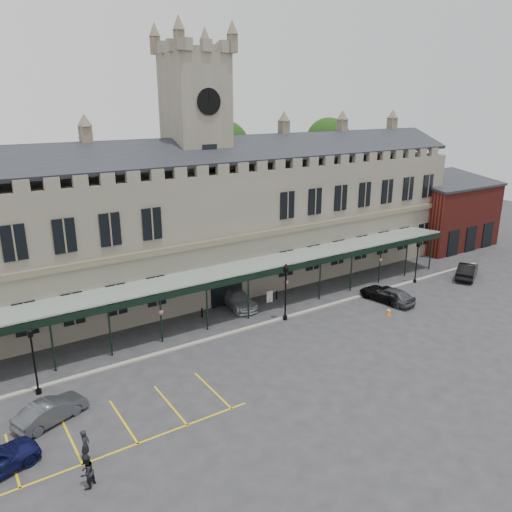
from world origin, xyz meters
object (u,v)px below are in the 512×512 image
lamp_post_mid (286,287)px  person_a (85,445)px  traffic_cone (389,311)px  station_building (200,226)px  sign_board (270,297)px  car_van (384,293)px  car_right_b (467,271)px  car_taxi (237,299)px  lamp_post_left (33,354)px  clock_tower (197,156)px  lamp_post_right (417,258)px  car_right_a (391,295)px  person_b (87,472)px  car_left_b (51,411)px

lamp_post_mid → person_a: size_ratio=2.87×
traffic_cone → person_a: bearing=-171.4°
station_building → sign_board: (3.65, -6.69, -5.93)m
car_van → car_right_b: size_ratio=0.95×
car_taxi → car_van: car_taxi is taller
lamp_post_left → traffic_cone: lamp_post_left is taller
clock_tower → lamp_post_right: size_ratio=5.47×
station_building → person_a: size_ratio=33.67×
clock_tower → car_van: (13.00, -12.26, -12.45)m
lamp_post_left → car_right_a: lamp_post_left is taller
lamp_post_mid → person_b: lamp_post_mid is taller
lamp_post_left → car_left_b: bearing=-88.9°
traffic_cone → car_taxi: bearing=138.5°
clock_tower → car_van: clock_tower is taller
car_left_b → person_b: person_b is taller
lamp_post_left → traffic_cone: 28.68m
station_building → car_right_a: (13.00, -13.06, -5.70)m
station_building → car_right_a: station_building is taller
station_building → car_left_b: bearing=-140.2°
car_left_b → car_right_a: size_ratio=0.94×
lamp_post_left → car_van: bearing=-2.1°
car_left_b → person_b: bearing=161.6°
traffic_cone → car_left_b: 28.25m
station_building → person_a: bearing=-131.2°
car_van → lamp_post_mid: bearing=-18.1°
clock_tower → car_right_b: 30.68m
station_building → car_van: size_ratio=12.62×
clock_tower → sign_board: 14.75m
person_b → car_right_a: bearing=154.2°
car_right_a → car_right_b: (12.00, 0.29, 0.05)m
lamp_post_mid → lamp_post_right: bearing=0.0°
clock_tower → traffic_cone: bearing=-54.3°
clock_tower → person_a: bearing=-131.1°
lamp_post_right → car_left_b: size_ratio=1.06×
car_van → person_b: bearing=6.7°
lamp_post_mid → car_taxi: lamp_post_mid is taller
lamp_post_right → person_a: size_ratio=2.54×
sign_board → person_b: 25.32m
car_left_b → car_right_a: car_right_a is taller
car_right_a → car_right_b: size_ratio=0.90×
lamp_post_left → car_van: lamp_post_left is taller
lamp_post_right → car_taxi: 19.41m
lamp_post_right → lamp_post_mid: bearing=-180.0°
car_van → car_right_a: bearing=80.3°
lamp_post_left → car_right_b: (42.57, -1.70, -2.01)m
car_right_a → sign_board: bearing=-41.0°
lamp_post_left → car_left_b: size_ratio=1.12×
car_van → person_a: size_ratio=2.67×
car_right_b → person_b: person_b is taller
sign_board → car_left_b: bearing=-156.7°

